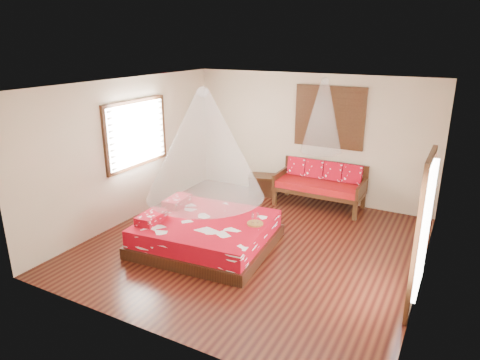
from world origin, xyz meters
name	(u,v)px	position (x,y,z in m)	size (l,w,h in m)	color
room	(254,170)	(0.00, 0.00, 1.40)	(5.54, 5.54, 2.84)	black
bed	(206,233)	(-0.72, -0.45, 0.25)	(2.38, 2.19, 0.65)	black
daybed	(321,183)	(0.43, 2.39, 0.52)	(1.89, 0.84, 0.97)	black
storage_chest	(264,185)	(-0.97, 2.45, 0.23)	(0.77, 0.65, 0.46)	black
shutter_panel	(329,117)	(0.43, 2.72, 1.90)	(1.52, 0.06, 1.32)	black
window_left	(137,134)	(-2.71, 0.20, 1.70)	(0.10, 1.74, 1.34)	black
glazed_door	(420,234)	(2.72, -0.60, 1.07)	(0.08, 1.02, 2.16)	black
wine_tray	(255,221)	(0.13, -0.20, 0.56)	(0.27, 0.27, 0.22)	brown
mosquito_net_main	(204,144)	(-0.70, -0.44, 1.85)	(1.99, 1.99, 1.80)	white
mosquito_net_daybed	(323,116)	(0.43, 2.25, 2.00)	(0.84, 0.84, 1.50)	white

